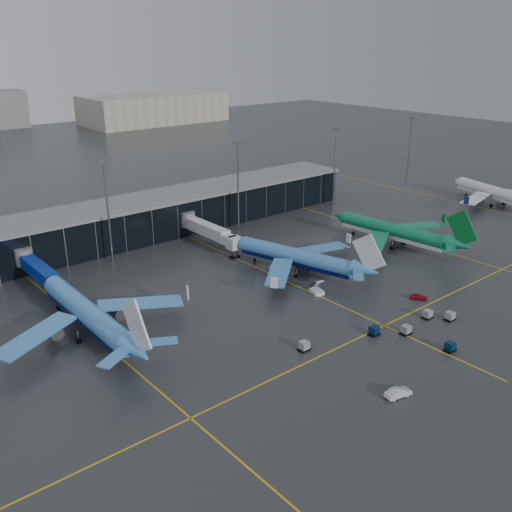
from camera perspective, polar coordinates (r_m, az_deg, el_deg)
ground at (r=116.39m, az=3.80°, el=-5.78°), size 600.00×600.00×0.00m
terminal_pier at (r=161.61m, az=-11.44°, el=3.71°), size 142.00×17.00×10.70m
jet_bridges at (r=132.42m, az=-20.67°, el=-1.58°), size 94.00×27.50×7.20m
flood_masts at (r=151.68m, az=-7.80°, el=6.10°), size 203.00×0.50×25.50m
distant_hangars at (r=368.39m, az=-20.66°, el=12.95°), size 260.00×71.00×22.00m
taxi_lines at (r=129.56m, az=3.80°, el=-2.87°), size 220.00×120.00×0.02m
airliner_arkefly at (r=110.46m, az=-16.67°, el=-4.30°), size 39.25×44.62×13.63m
airliner_klm_near at (r=134.14m, az=4.01°, el=0.86°), size 45.13×48.64×12.53m
airliner_aer_lingus at (r=155.97m, az=13.53°, el=3.33°), size 40.82×45.49×13.00m
airliner_ba at (r=205.98m, az=22.84°, el=6.50°), size 46.46×50.08×12.89m
baggage_carts at (r=111.78m, az=14.49°, el=-7.23°), size 32.59×18.33×1.70m
mobile_airstair at (r=125.49m, az=6.09°, el=-3.39°), size 2.99×3.68×3.45m
service_van_red at (r=126.89m, az=15.96°, el=-3.92°), size 3.33×3.78×1.24m
service_van_white at (r=93.81m, az=14.04°, el=-13.12°), size 4.75×2.52×1.49m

